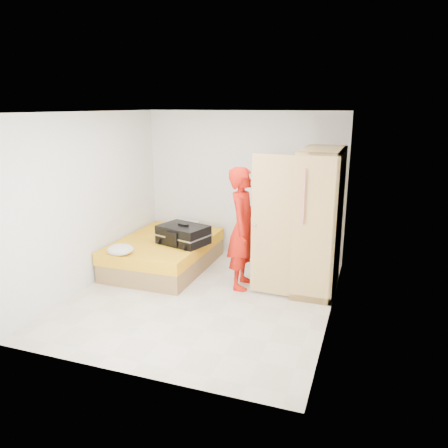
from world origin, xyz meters
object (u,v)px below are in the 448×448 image
(bed, at_px, (165,253))
(person, at_px, (243,228))
(round_cushion, at_px, (121,249))
(wardrobe, at_px, (315,224))
(suitcase, at_px, (183,235))

(bed, distance_m, person, 1.65)
(person, height_order, round_cushion, person)
(person, bearing_deg, round_cushion, 104.15)
(bed, height_order, person, person)
(bed, height_order, wardrobe, wardrobe)
(wardrobe, relative_size, round_cushion, 5.28)
(bed, relative_size, person, 1.10)
(wardrobe, height_order, person, wardrobe)
(suitcase, bearing_deg, wardrobe, 17.78)
(person, height_order, suitcase, person)
(round_cushion, bearing_deg, person, 18.19)
(suitcase, height_order, round_cushion, suitcase)
(bed, relative_size, round_cushion, 5.08)
(person, relative_size, round_cushion, 4.61)
(wardrobe, bearing_deg, suitcase, -178.47)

